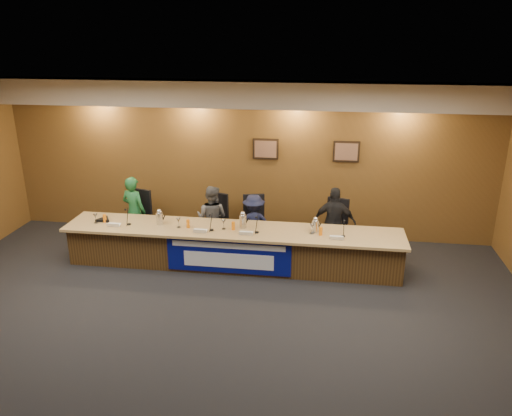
% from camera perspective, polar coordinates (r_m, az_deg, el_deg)
% --- Properties ---
extents(floor, '(10.00, 10.00, 0.00)m').
position_cam_1_polar(floor, '(7.28, -6.22, -14.86)').
color(floor, black).
rests_on(floor, ground).
extents(ceiling, '(10.00, 8.00, 0.04)m').
position_cam_1_polar(ceiling, '(6.07, -7.35, 10.85)').
color(ceiling, silver).
rests_on(ceiling, wall_back).
extents(wall_back, '(10.00, 0.04, 3.20)m').
position_cam_1_polar(wall_back, '(10.23, -1.11, 5.51)').
color(wall_back, brown).
rests_on(wall_back, floor).
extents(soffit, '(10.00, 0.50, 0.50)m').
position_cam_1_polar(soffit, '(9.74, -1.41, 12.87)').
color(soffit, beige).
rests_on(soffit, wall_back).
extents(dais_body, '(6.00, 0.80, 0.70)m').
position_cam_1_polar(dais_body, '(9.15, -2.66, -4.58)').
color(dais_body, '#462F15').
rests_on(dais_body, floor).
extents(dais_top, '(6.10, 0.95, 0.05)m').
position_cam_1_polar(dais_top, '(8.96, -2.76, -2.53)').
color(dais_top, '#A58452').
rests_on(dais_top, dais_body).
extents(banner, '(2.20, 0.02, 0.65)m').
position_cam_1_polar(banner, '(8.77, -3.17, -5.51)').
color(banner, '#050B68').
rests_on(banner, dais_body).
extents(banner_text_upper, '(2.00, 0.01, 0.10)m').
position_cam_1_polar(banner_text_upper, '(8.68, -3.21, -4.36)').
color(banner_text_upper, silver).
rests_on(banner_text_upper, banner).
extents(banner_text_lower, '(1.60, 0.01, 0.28)m').
position_cam_1_polar(banner_text_lower, '(8.79, -3.17, -6.02)').
color(banner_text_lower, silver).
rests_on(banner_text_lower, banner).
extents(wall_photo_left, '(0.52, 0.04, 0.42)m').
position_cam_1_polar(wall_photo_left, '(10.09, 1.11, 6.76)').
color(wall_photo_left, black).
rests_on(wall_photo_left, wall_back).
extents(wall_photo_right, '(0.52, 0.04, 0.42)m').
position_cam_1_polar(wall_photo_right, '(10.02, 10.28, 6.37)').
color(wall_photo_right, black).
rests_on(wall_photo_right, wall_back).
extents(panelist_a, '(0.60, 0.48, 1.42)m').
position_cam_1_polar(panelist_a, '(10.19, -13.75, -0.37)').
color(panelist_a, '#1C5D2D').
rests_on(panelist_a, floor).
extents(panelist_b, '(0.71, 0.60, 1.31)m').
position_cam_1_polar(panelist_b, '(9.74, -5.06, -1.15)').
color(panelist_b, '#505155').
rests_on(panelist_b, floor).
extents(panelist_c, '(0.84, 0.62, 1.16)m').
position_cam_1_polar(panelist_c, '(9.62, -0.25, -1.80)').
color(panelist_c, '#131732').
rests_on(panelist_c, floor).
extents(panelist_d, '(0.83, 0.40, 1.38)m').
position_cam_1_polar(panelist_d, '(9.50, 8.95, -1.67)').
color(panelist_d, black).
rests_on(panelist_d, floor).
extents(office_chair_a, '(0.60, 0.60, 0.08)m').
position_cam_1_polar(office_chair_a, '(10.35, -13.44, -1.38)').
color(office_chair_a, black).
rests_on(office_chair_a, floor).
extents(office_chair_b, '(0.62, 0.62, 0.08)m').
position_cam_1_polar(office_chair_b, '(9.90, -4.90, -1.88)').
color(office_chair_b, black).
rests_on(office_chair_b, floor).
extents(office_chair_c, '(0.57, 0.57, 0.08)m').
position_cam_1_polar(office_chair_c, '(9.75, -0.17, -2.14)').
color(office_chair_c, black).
rests_on(office_chair_c, floor).
extents(office_chair_d, '(0.60, 0.60, 0.08)m').
position_cam_1_polar(office_chair_d, '(9.67, 8.88, -2.60)').
color(office_chair_d, black).
rests_on(office_chair_d, floor).
extents(nameplate_a, '(0.24, 0.08, 0.10)m').
position_cam_1_polar(nameplate_a, '(9.36, -16.05, -1.84)').
color(nameplate_a, white).
rests_on(nameplate_a, dais_top).
extents(microphone_a, '(0.07, 0.07, 0.02)m').
position_cam_1_polar(microphone_a, '(9.41, -14.31, -1.81)').
color(microphone_a, black).
rests_on(microphone_a, dais_top).
extents(juice_glass_a, '(0.06, 0.06, 0.15)m').
position_cam_1_polar(juice_glass_a, '(9.63, -16.91, -1.15)').
color(juice_glass_a, orange).
rests_on(juice_glass_a, dais_top).
extents(water_glass_a, '(0.08, 0.08, 0.18)m').
position_cam_1_polar(water_glass_a, '(9.63, -17.87, -1.15)').
color(water_glass_a, silver).
rests_on(water_glass_a, dais_top).
extents(nameplate_b, '(0.24, 0.08, 0.10)m').
position_cam_1_polar(nameplate_b, '(8.79, -6.46, -2.60)').
color(nameplate_b, white).
rests_on(nameplate_b, dais_top).
extents(microphone_b, '(0.07, 0.07, 0.02)m').
position_cam_1_polar(microphone_b, '(8.90, -5.08, -2.51)').
color(microphone_b, black).
rests_on(microphone_b, dais_top).
extents(juice_glass_b, '(0.06, 0.06, 0.15)m').
position_cam_1_polar(juice_glass_b, '(9.04, -7.77, -1.79)').
color(juice_glass_b, orange).
rests_on(juice_glass_b, dais_top).
extents(water_glass_b, '(0.08, 0.08, 0.18)m').
position_cam_1_polar(water_glass_b, '(9.07, -8.85, -1.68)').
color(water_glass_b, silver).
rests_on(water_glass_b, dais_top).
extents(nameplate_c, '(0.24, 0.08, 0.10)m').
position_cam_1_polar(nameplate_c, '(8.64, -1.19, -2.89)').
color(nameplate_c, white).
rests_on(nameplate_c, dais_top).
extents(microphone_c, '(0.07, 0.07, 0.02)m').
position_cam_1_polar(microphone_c, '(8.76, 0.10, -2.79)').
color(microphone_c, black).
rests_on(microphone_c, dais_top).
extents(juice_glass_c, '(0.06, 0.06, 0.15)m').
position_cam_1_polar(juice_glass_c, '(8.87, -2.62, -2.06)').
color(juice_glass_c, orange).
rests_on(juice_glass_c, dais_top).
extents(water_glass_c, '(0.08, 0.08, 0.18)m').
position_cam_1_polar(water_glass_c, '(8.91, -3.72, -1.88)').
color(water_glass_c, silver).
rests_on(water_glass_c, dais_top).
extents(nameplate_d, '(0.24, 0.08, 0.10)m').
position_cam_1_polar(nameplate_d, '(8.56, 9.23, -3.38)').
color(nameplate_d, white).
rests_on(nameplate_d, dais_top).
extents(microphone_d, '(0.07, 0.07, 0.02)m').
position_cam_1_polar(microphone_d, '(8.73, 9.93, -3.19)').
color(microphone_d, black).
rests_on(microphone_d, dais_top).
extents(juice_glass_d, '(0.06, 0.06, 0.15)m').
position_cam_1_polar(juice_glass_d, '(8.71, 7.41, -2.64)').
color(juice_glass_d, orange).
rests_on(juice_glass_d, dais_top).
extents(water_glass_d, '(0.08, 0.08, 0.18)m').
position_cam_1_polar(water_glass_d, '(8.75, 6.41, -2.38)').
color(water_glass_d, silver).
rests_on(water_glass_d, dais_top).
extents(carafe_left, '(0.13, 0.13, 0.22)m').
position_cam_1_polar(carafe_left, '(9.28, -10.95, -1.18)').
color(carafe_left, silver).
rests_on(carafe_left, dais_top).
extents(carafe_mid, '(0.13, 0.13, 0.24)m').
position_cam_1_polar(carafe_mid, '(8.94, -1.50, -1.54)').
color(carafe_mid, silver).
rests_on(carafe_mid, dais_top).
extents(carafe_right, '(0.12, 0.12, 0.22)m').
position_cam_1_polar(carafe_right, '(8.82, 6.79, -2.08)').
color(carafe_right, silver).
rests_on(carafe_right, dais_top).
extents(speakerphone, '(0.32, 0.32, 0.05)m').
position_cam_1_polar(speakerphone, '(9.71, -16.99, -1.28)').
color(speakerphone, black).
rests_on(speakerphone, dais_top).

